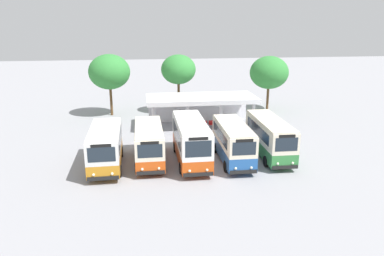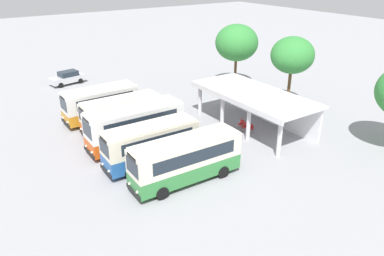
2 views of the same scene
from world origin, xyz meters
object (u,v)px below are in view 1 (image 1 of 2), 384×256
(city_bus_nearest_orange, at_px, (105,146))
(city_bus_middle_cream, at_px, (191,140))
(city_bus_fifth_blue, at_px, (270,136))
(waiting_chair_middle_seat, at_px, (211,124))
(waiting_chair_end_by_column, at_px, (199,124))
(city_bus_fourth_amber, at_px, (233,141))
(city_bus_second_in_row, at_px, (149,142))
(waiting_chair_second_from_end, at_px, (205,124))

(city_bus_nearest_orange, relative_size, city_bus_middle_cream, 0.88)
(city_bus_fifth_blue, distance_m, waiting_chair_middle_seat, 9.80)
(city_bus_middle_cream, xyz_separation_m, waiting_chair_end_by_column, (2.22, 9.54, -1.40))
(city_bus_middle_cream, xyz_separation_m, city_bus_fourth_amber, (3.45, -0.41, -0.15))
(waiting_chair_end_by_column, xyz_separation_m, waiting_chair_middle_seat, (1.28, -0.01, 0.00))
(city_bus_nearest_orange, xyz_separation_m, city_bus_fourth_amber, (10.35, -0.16, -0.01))
(city_bus_nearest_orange, distance_m, city_bus_middle_cream, 6.91)
(city_bus_second_in_row, xyz_separation_m, city_bus_fifth_blue, (10.35, 0.07, 0.09))
(city_bus_fourth_amber, relative_size, city_bus_fifth_blue, 0.91)
(city_bus_fifth_blue, height_order, waiting_chair_end_by_column, city_bus_fifth_blue)
(city_bus_fourth_amber, distance_m, city_bus_fifth_blue, 3.55)
(city_bus_nearest_orange, height_order, city_bus_fourth_amber, city_bus_nearest_orange)
(waiting_chair_middle_seat, bearing_deg, city_bus_fifth_blue, -69.53)
(city_bus_middle_cream, bearing_deg, city_bus_fifth_blue, 3.55)
(city_bus_middle_cream, relative_size, waiting_chair_middle_seat, 9.40)
(city_bus_middle_cream, height_order, waiting_chair_second_from_end, city_bus_middle_cream)
(city_bus_nearest_orange, distance_m, city_bus_second_in_row, 3.50)
(city_bus_nearest_orange, xyz_separation_m, city_bus_second_in_row, (3.45, 0.61, -0.07))
(city_bus_middle_cream, height_order, city_bus_fifth_blue, city_bus_middle_cream)
(waiting_chair_end_by_column, bearing_deg, city_bus_nearest_orange, -132.96)
(city_bus_nearest_orange, xyz_separation_m, waiting_chair_end_by_column, (9.12, 9.80, -1.25))
(waiting_chair_end_by_column, distance_m, waiting_chair_second_from_end, 0.64)
(city_bus_nearest_orange, relative_size, city_bus_fifth_blue, 0.88)
(waiting_chair_second_from_end, bearing_deg, city_bus_fifth_blue, -65.90)
(city_bus_nearest_orange, bearing_deg, city_bus_second_in_row, 10.10)
(waiting_chair_end_by_column, bearing_deg, city_bus_second_in_row, -121.71)
(city_bus_nearest_orange, height_order, city_bus_middle_cream, city_bus_middle_cream)
(city_bus_second_in_row, height_order, waiting_chair_end_by_column, city_bus_second_in_row)
(waiting_chair_end_by_column, bearing_deg, city_bus_fifth_blue, -62.84)
(city_bus_second_in_row, xyz_separation_m, waiting_chair_end_by_column, (5.67, 9.18, -1.19))
(city_bus_nearest_orange, xyz_separation_m, waiting_chair_second_from_end, (9.76, 9.71, -1.25))
(city_bus_nearest_orange, relative_size, city_bus_fourth_amber, 0.98)
(city_bus_fourth_amber, bearing_deg, city_bus_second_in_row, 173.62)
(city_bus_middle_cream, height_order, waiting_chair_end_by_column, city_bus_middle_cream)
(city_bus_fourth_amber, bearing_deg, city_bus_fifth_blue, 13.70)
(city_bus_fourth_amber, bearing_deg, city_bus_middle_cream, 173.17)
(city_bus_nearest_orange, relative_size, city_bus_second_in_row, 0.98)
(city_bus_nearest_orange, bearing_deg, city_bus_fourth_amber, -0.87)
(city_bus_second_in_row, bearing_deg, waiting_chair_end_by_column, 58.29)
(waiting_chair_end_by_column, relative_size, waiting_chair_second_from_end, 1.00)
(city_bus_fifth_blue, xyz_separation_m, waiting_chair_second_from_end, (-4.04, 9.02, -1.27))
(city_bus_middle_cream, distance_m, waiting_chair_end_by_column, 9.90)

